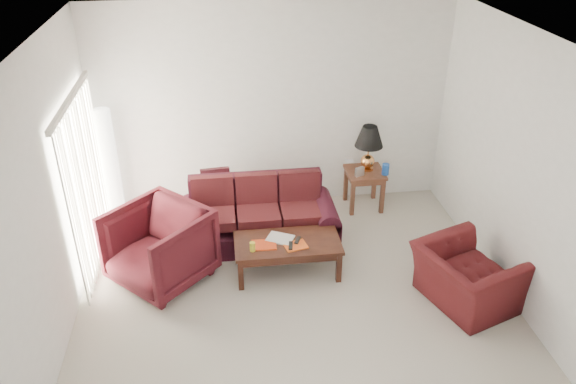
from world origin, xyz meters
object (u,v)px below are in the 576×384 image
(end_table, at_px, (364,189))
(armchair_right, at_px, (466,277))
(sofa, at_px, (258,214))
(coffee_table, at_px, (287,257))
(armchair_left, at_px, (159,247))
(floor_lamp, at_px, (110,167))

(end_table, bearing_deg, armchair_right, -74.83)
(sofa, distance_m, coffee_table, 0.80)
(end_table, height_order, coffee_table, end_table)
(armchair_left, xyz_separation_m, armchair_right, (3.49, -0.87, -0.14))
(sofa, bearing_deg, end_table, 27.67)
(end_table, height_order, armchair_left, armchair_left)
(sofa, height_order, coffee_table, sofa)
(coffee_table, bearing_deg, armchair_right, -38.86)
(sofa, bearing_deg, armchair_left, -148.61)
(armchair_right, bearing_deg, sofa, 35.65)
(sofa, xyz_separation_m, armchair_right, (2.25, -1.54, -0.09))
(floor_lamp, distance_m, coffee_table, 2.80)
(floor_lamp, relative_size, armchair_right, 1.63)
(armchair_left, bearing_deg, sofa, 72.90)
(armchair_right, bearing_deg, coffee_table, 47.15)
(armchair_left, height_order, armchair_right, armchair_left)
(sofa, height_order, armchair_left, armchair_left)
(floor_lamp, bearing_deg, armchair_left, -63.78)
(sofa, xyz_separation_m, end_table, (1.63, 0.75, -0.13))
(floor_lamp, distance_m, armchair_right, 4.85)
(end_table, relative_size, floor_lamp, 0.34)
(armchair_right, relative_size, coffee_table, 0.82)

